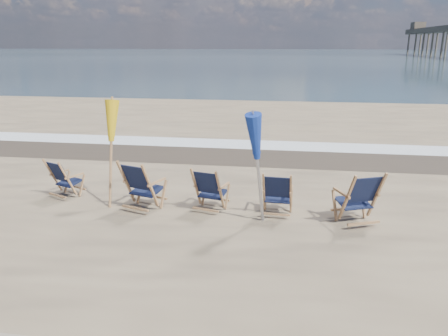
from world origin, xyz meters
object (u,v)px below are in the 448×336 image
Objects in this scene: beach_chair_3 at (291,195)px; umbrella_blue at (259,139)px; beach_chair_4 at (377,198)px; umbrella_yellow at (109,126)px; beach_chair_1 at (150,188)px; beach_chair_0 at (68,180)px; beach_chair_2 at (220,192)px.

beach_chair_3 is 1.41m from umbrella_blue.
beach_chair_4 is 0.49× the size of umbrella_yellow.
umbrella_yellow is at bearing -5.44° from beach_chair_1.
beach_chair_4 is (6.37, -0.38, 0.09)m from beach_chair_0.
umbrella_yellow reaches higher than beach_chair_3.
beach_chair_3 is 0.42× the size of umbrella_yellow.
umbrella_blue reaches higher than beach_chair_2.
beach_chair_1 is 1.00× the size of beach_chair_4.
beach_chair_0 is at bearing 170.20° from umbrella_blue.
beach_chair_0 is 0.83× the size of beach_chair_1.
beach_chair_0 is at bearing 4.96° from beach_chair_1.
beach_chair_2 is 0.43× the size of umbrella_yellow.
beach_chair_4 is at bearing -3.45° from umbrella_yellow.
beach_chair_4 reaches higher than beach_chair_3.
beach_chair_0 is 0.97× the size of beach_chair_3.
umbrella_blue is (2.16, -0.23, 1.12)m from beach_chair_1.
beach_chair_1 is 2.77m from beach_chair_3.
beach_chair_1 reaches higher than beach_chair_0.
beach_chair_4 is at bearing -159.83° from beach_chair_1.
beach_chair_3 is at bearing -164.85° from beach_chair_2.
beach_chair_0 is 0.41× the size of umbrella_blue.
umbrella_yellow is (-0.97, 0.43, 1.14)m from beach_chair_1.
beach_chair_0 is 6.38m from beach_chair_4.
beach_chair_1 is at bearing 7.99° from beach_chair_3.
beach_chair_1 is at bearing -21.17° from beach_chair_4.
umbrella_yellow reaches higher than beach_chair_4.
umbrella_yellow reaches higher than umbrella_blue.
beach_chair_2 is at bearing -24.17° from beach_chair_4.
beach_chair_1 is at bearing 22.36° from beach_chair_2.
beach_chair_1 is (2.02, -0.49, 0.09)m from beach_chair_0.
umbrella_yellow is at bearing 0.19° from beach_chair_3.
beach_chair_4 is (1.59, -0.10, 0.08)m from beach_chair_3.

